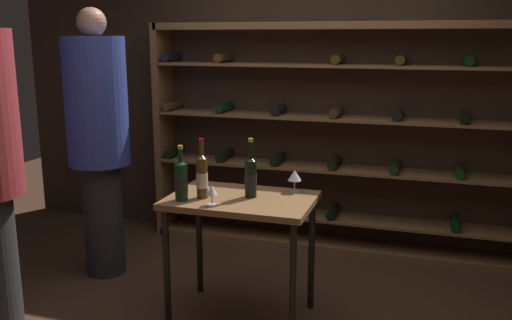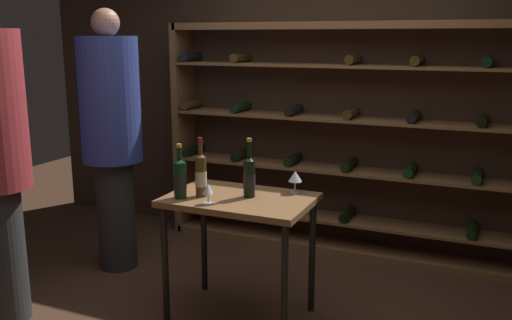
{
  "view_description": "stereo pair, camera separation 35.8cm",
  "coord_description": "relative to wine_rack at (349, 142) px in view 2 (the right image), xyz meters",
  "views": [
    {
      "loc": [
        1.0,
        -3.1,
        1.83
      ],
      "look_at": [
        -0.06,
        0.23,
        1.05
      ],
      "focal_mm": 38.97,
      "sensor_mm": 36.0,
      "label": 1
    },
    {
      "loc": [
        1.34,
        -2.98,
        1.83
      ],
      "look_at": [
        -0.06,
        0.23,
        1.05
      ],
      "focal_mm": 38.97,
      "sensor_mm": 36.0,
      "label": 2
    }
  ],
  "objects": [
    {
      "name": "back_wall",
      "position": [
        -0.23,
        0.21,
        0.4
      ],
      "size": [
        5.83,
        0.1,
        2.73
      ],
      "primitive_type": "cube",
      "color": "#3D2B1E",
      "rests_on": "ground"
    },
    {
      "name": "wine_rack",
      "position": [
        0.0,
        0.0,
        0.0
      ],
      "size": [
        3.28,
        0.32,
        1.95
      ],
      "color": "brown",
      "rests_on": "ground"
    },
    {
      "name": "tasting_table",
      "position": [
        -0.35,
        -1.41,
        -0.24
      ],
      "size": [
        0.92,
        0.62,
        0.83
      ],
      "color": "brown",
      "rests_on": "ground"
    },
    {
      "name": "person_guest_blue_shirt",
      "position": [
        -1.61,
        -1.06,
        0.16
      ],
      "size": [
        0.46,
        0.46,
        2.04
      ],
      "rotation": [
        0.0,
        0.0,
        0.81
      ],
      "color": "#262626",
      "rests_on": "ground"
    },
    {
      "name": "wine_bottle_gold_foil",
      "position": [
        -0.58,
        -1.5,
        0.01
      ],
      "size": [
        0.07,
        0.07,
        0.38
      ],
      "color": "#4C3314",
      "rests_on": "tasting_table"
    },
    {
      "name": "wine_bottle_amber_reserve",
      "position": [
        -0.69,
        -1.58,
        -0.01
      ],
      "size": [
        0.08,
        0.08,
        0.35
      ],
      "color": "black",
      "rests_on": "tasting_table"
    },
    {
      "name": "wine_bottle_red_label",
      "position": [
        -0.3,
        -1.39,
        -0.0
      ],
      "size": [
        0.08,
        0.08,
        0.38
      ],
      "color": "black",
      "rests_on": "tasting_table"
    },
    {
      "name": "wine_glass_stemmed_center",
      "position": [
        -0.06,
        -1.18,
        -0.03
      ],
      "size": [
        0.09,
        0.09,
        0.15
      ],
      "color": "silver",
      "rests_on": "tasting_table"
    },
    {
      "name": "wine_glass_stemmed_left",
      "position": [
        -0.46,
        -1.63,
        -0.05
      ],
      "size": [
        0.07,
        0.07,
        0.13
      ],
      "color": "silver",
      "rests_on": "tasting_table"
    }
  ]
}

